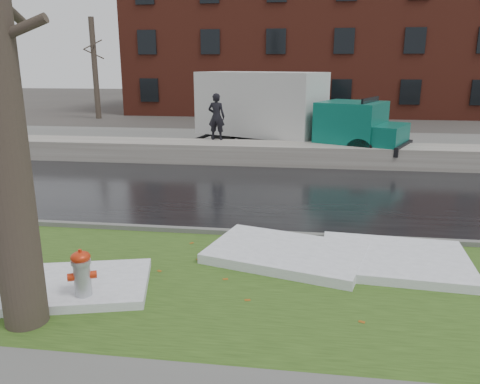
# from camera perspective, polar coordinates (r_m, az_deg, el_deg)

# --- Properties ---
(ground) EXTENTS (120.00, 120.00, 0.00)m
(ground) POSITION_cam_1_polar(r_m,az_deg,el_deg) (9.22, -4.18, -7.43)
(ground) COLOR #47423D
(ground) RESTS_ON ground
(verge) EXTENTS (60.00, 4.50, 0.04)m
(verge) POSITION_cam_1_polar(r_m,az_deg,el_deg) (8.10, -6.02, -10.67)
(verge) COLOR #2A4517
(verge) RESTS_ON ground
(road) EXTENTS (60.00, 7.00, 0.03)m
(road) POSITION_cam_1_polar(r_m,az_deg,el_deg) (13.42, -0.25, 0.00)
(road) COLOR black
(road) RESTS_ON ground
(parking_lot) EXTENTS (60.00, 9.00, 0.03)m
(parking_lot) POSITION_cam_1_polar(r_m,az_deg,el_deg) (21.68, 2.89, 5.90)
(parking_lot) COLOR slate
(parking_lot) RESTS_ON ground
(curb) EXTENTS (60.00, 0.15, 0.14)m
(curb) POSITION_cam_1_polar(r_m,az_deg,el_deg) (10.11, -3.02, -4.90)
(curb) COLOR slate
(curb) RESTS_ON ground
(snowbank) EXTENTS (60.00, 1.60, 0.75)m
(snowbank) POSITION_cam_1_polar(r_m,az_deg,el_deg) (17.40, 1.68, 4.77)
(snowbank) COLOR #ACA89E
(snowbank) RESTS_ON ground
(brick_building) EXTENTS (26.00, 12.00, 10.00)m
(brick_building) POSITION_cam_1_polar(r_m,az_deg,el_deg) (38.34, 8.43, 17.33)
(brick_building) COLOR maroon
(brick_building) RESTS_ON ground
(bg_tree_left) EXTENTS (1.40, 1.62, 6.50)m
(bg_tree_left) POSITION_cam_1_polar(r_m,az_deg,el_deg) (33.31, -17.28, 14.27)
(bg_tree_left) COLOR #504239
(bg_tree_left) RESTS_ON ground
(bg_tree_center) EXTENTS (1.40, 1.62, 6.50)m
(bg_tree_center) POSITION_cam_1_polar(r_m,az_deg,el_deg) (35.19, -5.24, 14.90)
(bg_tree_center) COLOR #504239
(bg_tree_center) RESTS_ON ground
(fire_hydrant) EXTENTS (0.43, 0.42, 0.88)m
(fire_hydrant) POSITION_cam_1_polar(r_m,az_deg,el_deg) (7.50, -18.69, -9.54)
(fire_hydrant) COLOR #ACB0B4
(fire_hydrant) RESTS_ON verge
(box_truck) EXTENTS (9.56, 5.46, 3.26)m
(box_truck) POSITION_cam_1_polar(r_m,az_deg,el_deg) (19.25, 5.24, 9.79)
(box_truck) COLOR black
(box_truck) RESTS_ON ground
(worker) EXTENTS (0.68, 0.48, 1.76)m
(worker) POSITION_cam_1_polar(r_m,az_deg,el_deg) (18.02, -2.89, 9.17)
(worker) COLOR black
(worker) RESTS_ON snowbank
(snow_patch_near) EXTENTS (2.76, 2.21, 0.16)m
(snow_patch_near) POSITION_cam_1_polar(r_m,az_deg,el_deg) (9.07, 18.29, -7.79)
(snow_patch_near) COLOR white
(snow_patch_near) RESTS_ON verge
(snow_patch_far) EXTENTS (2.53, 2.09, 0.14)m
(snow_patch_far) POSITION_cam_1_polar(r_m,az_deg,el_deg) (8.13, -19.08, -10.68)
(snow_patch_far) COLOR white
(snow_patch_far) RESTS_ON verge
(snow_patch_side) EXTENTS (3.18, 2.48, 0.18)m
(snow_patch_side) POSITION_cam_1_polar(r_m,az_deg,el_deg) (8.90, 5.63, -7.42)
(snow_patch_side) COLOR white
(snow_patch_side) RESTS_ON verge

